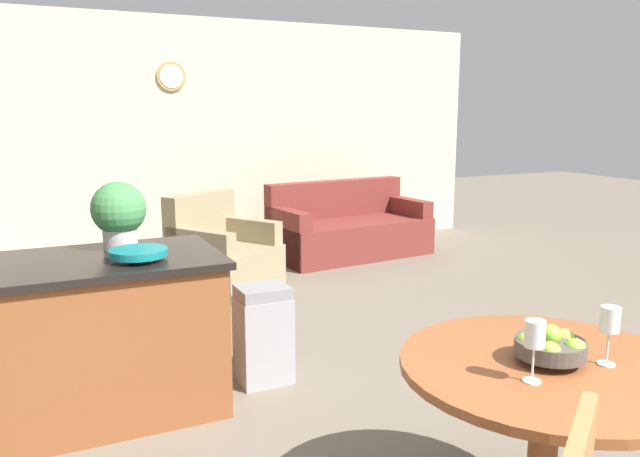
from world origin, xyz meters
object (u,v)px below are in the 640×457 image
(couch, at_px, (348,230))
(trash_bin, at_px, (263,335))
(armchair, at_px, (222,257))
(wine_glass_right, at_px, (610,322))
(teal_bowl, at_px, (139,253))
(dining_table, at_px, (546,405))
(fruit_bowl, at_px, (551,346))
(potted_plant, at_px, (119,212))
(kitchen_island, at_px, (106,335))
(wine_glass_left, at_px, (535,336))

(couch, bearing_deg, trash_bin, -132.42)
(armchair, bearing_deg, wine_glass_right, -118.45)
(teal_bowl, xyz_separation_m, armchair, (1.12, 2.29, -0.62))
(dining_table, bearing_deg, fruit_bowl, 5.28)
(fruit_bowl, bearing_deg, armchair, 91.01)
(armchair, bearing_deg, potted_plant, -152.67)
(teal_bowl, xyz_separation_m, potted_plant, (-0.04, 0.35, 0.17))
(trash_bin, relative_size, armchair, 0.55)
(dining_table, xyz_separation_m, potted_plant, (-1.23, 2.06, 0.51))
(potted_plant, bearing_deg, kitchen_island, -124.04)
(couch, bearing_deg, fruit_bowl, -115.36)
(fruit_bowl, bearing_deg, trash_bin, 103.48)
(kitchen_island, relative_size, armchair, 1.13)
(dining_table, height_order, trash_bin, dining_table)
(teal_bowl, relative_size, armchair, 0.27)
(fruit_bowl, relative_size, kitchen_island, 0.20)
(fruit_bowl, height_order, armchair, fruit_bowl)
(dining_table, relative_size, teal_bowl, 3.62)
(couch, height_order, armchair, armchair)
(trash_bin, xyz_separation_m, couch, (2.10, 2.84, -0.01))
(kitchen_island, xyz_separation_m, teal_bowl, (0.18, -0.15, 0.48))
(kitchen_island, distance_m, trash_bin, 0.93)
(teal_bowl, xyz_separation_m, trash_bin, (0.74, 0.14, -0.62))
(fruit_bowl, distance_m, wine_glass_left, 0.23)
(wine_glass_left, relative_size, potted_plant, 0.57)
(fruit_bowl, bearing_deg, dining_table, -174.72)
(wine_glass_right, bearing_deg, couch, 72.86)
(wine_glass_right, distance_m, kitchen_island, 2.54)
(wine_glass_left, bearing_deg, teal_bowl, 119.04)
(fruit_bowl, relative_size, armchair, 0.23)
(wine_glass_left, bearing_deg, fruit_bowl, 28.53)
(potted_plant, bearing_deg, teal_bowl, -82.79)
(potted_plant, distance_m, armchair, 2.40)
(potted_plant, bearing_deg, dining_table, -59.20)
(trash_bin, height_order, armchair, armchair)
(fruit_bowl, relative_size, wine_glass_right, 1.16)
(armchair, bearing_deg, kitchen_island, -152.97)
(teal_bowl, xyz_separation_m, couch, (2.84, 2.98, -0.63))
(wine_glass_left, relative_size, kitchen_island, 0.18)
(teal_bowl, distance_m, couch, 4.17)
(armchair, bearing_deg, couch, -9.96)
(dining_table, relative_size, wine_glass_right, 4.97)
(wine_glass_right, xyz_separation_m, teal_bowl, (-1.36, 1.82, 0.01))
(wine_glass_left, relative_size, trash_bin, 0.36)
(potted_plant, xyz_separation_m, armchair, (1.16, 1.94, -0.79))
(kitchen_island, height_order, trash_bin, kitchen_island)
(teal_bowl, bearing_deg, couch, 46.41)
(couch, bearing_deg, wine_glass_right, -113.10)
(wine_glass_right, xyz_separation_m, armchair, (-0.24, 4.11, -0.61))
(wine_glass_right, height_order, armchair, wine_glass_right)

